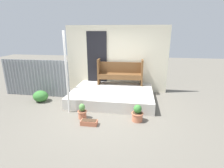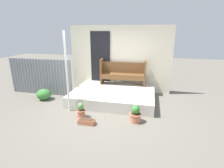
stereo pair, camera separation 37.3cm
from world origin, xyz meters
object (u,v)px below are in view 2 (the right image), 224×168
shrub_by_fence (44,94)px  flower_pot_left (81,111)px  flower_pot_middle (135,115)px  planter_box_rect (87,122)px  support_post (67,73)px  bench (123,72)px

shrub_by_fence → flower_pot_left: bearing=-28.1°
flower_pot_middle → planter_box_rect: 1.33m
support_post → flower_pot_middle: 2.31m
support_post → flower_pot_left: bearing=-32.1°
bench → flower_pot_left: bench is taller
bench → support_post: bearing=-126.6°
flower_pot_left → shrub_by_fence: flower_pot_left is taller
flower_pot_left → support_post: bearing=147.9°
support_post → flower_pot_left: 1.18m
support_post → flower_pot_middle: support_post is taller
flower_pot_middle → planter_box_rect: bearing=-162.1°
flower_pot_middle → shrub_by_fence: (-3.38, 0.90, -0.01)m
flower_pot_left → flower_pot_middle: 1.55m
flower_pot_left → planter_box_rect: (0.28, -0.32, -0.13)m
planter_box_rect → shrub_by_fence: (-2.12, 1.30, 0.13)m
support_post → shrub_by_fence: bearing=153.5°
bench → planter_box_rect: bench is taller
flower_pot_middle → support_post: bearing=173.2°
planter_box_rect → shrub_by_fence: bearing=148.4°
support_post → flower_pot_middle: size_ratio=5.04×
flower_pot_middle → shrub_by_fence: size_ratio=0.91×
flower_pot_left → flower_pot_middle: bearing=3.0°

